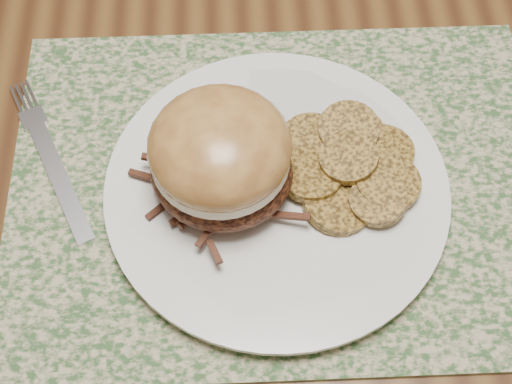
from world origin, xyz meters
TOP-DOWN VIEW (x-y plane):
  - ground at (0.00, 0.00)m, footprint 3.50×3.50m
  - dining_table at (0.00, 0.00)m, footprint 1.50×0.90m
  - placemat at (-0.19, -0.26)m, footprint 0.45×0.33m
  - dinner_plate at (-0.20, -0.27)m, footprint 0.26×0.26m
  - pork_sandwich at (-0.24, -0.27)m, footprint 0.14×0.14m
  - roasted_potatoes at (-0.14, -0.25)m, footprint 0.13×0.14m
  - fork at (-0.39, -0.22)m, footprint 0.09×0.17m

SIDE VIEW (x-z plane):
  - ground at x=0.00m, z-range 0.00..0.00m
  - dining_table at x=0.00m, z-range 0.30..1.05m
  - placemat at x=-0.19m, z-range 0.75..0.75m
  - fork at x=-0.39m, z-range 0.75..0.76m
  - dinner_plate at x=-0.20m, z-range 0.75..0.77m
  - roasted_potatoes at x=-0.14m, z-range 0.76..0.79m
  - pork_sandwich at x=-0.24m, z-range 0.77..0.85m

